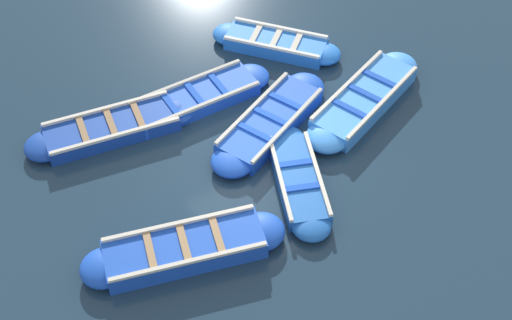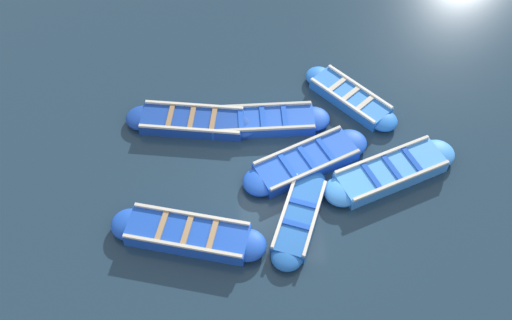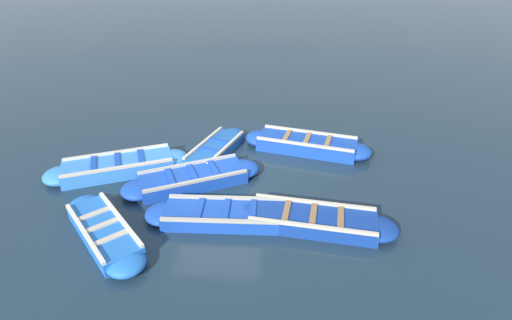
{
  "view_description": "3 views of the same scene",
  "coord_description": "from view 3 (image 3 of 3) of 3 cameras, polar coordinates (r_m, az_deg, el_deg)",
  "views": [
    {
      "loc": [
        -9.18,
        4.91,
        11.21
      ],
      "look_at": [
        -0.62,
        0.3,
        0.39
      ],
      "focal_mm": 50.0,
      "sensor_mm": 36.0,
      "label": 1
    },
    {
      "loc": [
        -9.2,
        0.93,
        12.93
      ],
      "look_at": [
        0.23,
        0.75,
        0.48
      ],
      "focal_mm": 42.0,
      "sensor_mm": 36.0,
      "label": 2
    },
    {
      "loc": [
        9.15,
        1.89,
        5.83
      ],
      "look_at": [
        -0.77,
        0.99,
        0.17
      ],
      "focal_mm": 28.0,
      "sensor_mm": 36.0,
      "label": 3
    }
  ],
  "objects": [
    {
      "name": "ground_plane",
      "position": [
        11.01,
        -5.49,
        -2.54
      ],
      "size": [
        120.0,
        120.0,
        0.0
      ],
      "primitive_type": "plane",
      "color": "#1C303F"
    },
    {
      "name": "boat_inner_gap",
      "position": [
        12.12,
        -5.84,
        1.48
      ],
      "size": [
        3.21,
        1.73,
        0.36
      ],
      "color": "#1E59AD",
      "rests_on": "ground"
    },
    {
      "name": "boat_end_of_row",
      "position": [
        11.74,
        -19.04,
        -0.89
      ],
      "size": [
        2.42,
        3.94,
        0.45
      ],
      "color": "#3884E0",
      "rests_on": "ground"
    },
    {
      "name": "boat_outer_right",
      "position": [
        9.34,
        -4.24,
        -7.87
      ],
      "size": [
        1.09,
        3.85,
        0.38
      ],
      "color": "#1947B7",
      "rests_on": "ground"
    },
    {
      "name": "boat_alongside",
      "position": [
        12.34,
        7.26,
        2.2
      ],
      "size": [
        1.71,
        4.01,
        0.47
      ],
      "color": "#1947B7",
      "rests_on": "ground"
    },
    {
      "name": "boat_broadside",
      "position": [
        10.73,
        -9.01,
        -2.64
      ],
      "size": [
        2.51,
        3.74,
        0.41
      ],
      "color": "#1947B7",
      "rests_on": "ground"
    },
    {
      "name": "boat_stern_in",
      "position": [
        9.25,
        8.1,
        -8.53
      ],
      "size": [
        1.31,
        3.87,
        0.39
      ],
      "color": "navy",
      "rests_on": "ground"
    },
    {
      "name": "boat_mid_row",
      "position": [
        9.45,
        -20.89,
        -9.53
      ],
      "size": [
        2.9,
        2.8,
        0.4
      ],
      "color": "blue",
      "rests_on": "ground"
    }
  ]
}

